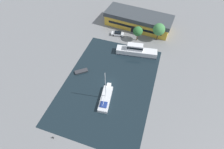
# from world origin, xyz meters

# --- Properties ---
(ground_plane) EXTENTS (440.00, 440.00, 0.00)m
(ground_plane) POSITION_xyz_m (0.00, 0.00, 0.00)
(ground_plane) COLOR slate
(water_canal) EXTENTS (26.18, 38.05, 0.01)m
(water_canal) POSITION_xyz_m (0.00, 0.00, 0.00)
(water_canal) COLOR black
(water_canal) RESTS_ON ground
(warehouse_building) EXTENTS (27.12, 12.24, 5.46)m
(warehouse_building) POSITION_xyz_m (1.36, 31.82, 2.76)
(warehouse_building) COLOR gold
(warehouse_building) RESTS_ON ground
(quay_tree_near_building) EXTENTS (3.52, 3.52, 5.80)m
(quay_tree_near_building) POSITION_xyz_m (3.19, 22.85, 4.02)
(quay_tree_near_building) COLOR brown
(quay_tree_near_building) RESTS_ON ground
(quay_tree_by_water) EXTENTS (4.38, 4.38, 6.86)m
(quay_tree_by_water) POSITION_xyz_m (10.31, 25.42, 4.65)
(quay_tree_by_water) COLOR brown
(quay_tree_by_water) RESTS_ON ground
(parked_car) EXTENTS (4.95, 2.41, 1.61)m
(parked_car) POSITION_xyz_m (-4.57, 23.31, 0.81)
(parked_car) COLOR silver
(parked_car) RESTS_ON ground
(sailboat_moored) EXTENTS (3.72, 9.72, 10.92)m
(sailboat_moored) POSITION_xyz_m (0.97, -5.64, 0.64)
(sailboat_moored) COLOR silver
(sailboat_moored) RESTS_ON water_canal
(motor_cruiser) EXTENTS (14.38, 5.12, 4.03)m
(motor_cruiser) POSITION_xyz_m (4.61, 15.34, 1.47)
(motor_cruiser) COLOR silver
(motor_cruiser) RESTS_ON water_canal
(small_dinghy) EXTENTS (4.14, 3.72, 0.58)m
(small_dinghy) POSITION_xyz_m (-9.89, 1.53, 0.30)
(small_dinghy) COLOR #23282D
(small_dinghy) RESTS_ON water_canal
(mooring_bollard) EXTENTS (0.27, 0.27, 0.77)m
(mooring_bollard) POSITION_xyz_m (-7.30, -19.96, 0.41)
(mooring_bollard) COLOR black
(mooring_bollard) RESTS_ON ground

